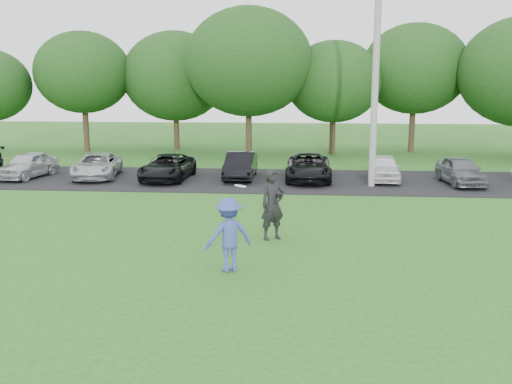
% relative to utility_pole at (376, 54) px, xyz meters
% --- Properties ---
extents(ground, '(100.00, 100.00, 0.00)m').
position_rel_utility_pole_xyz_m(ground, '(-4.16, -11.84, -5.45)').
color(ground, '#22631C').
rests_on(ground, ground).
extents(parking_lot, '(32.00, 6.50, 0.03)m').
position_rel_utility_pole_xyz_m(parking_lot, '(-4.16, 1.16, -5.43)').
color(parking_lot, black).
rests_on(parking_lot, ground).
extents(utility_pole, '(0.28, 0.28, 10.90)m').
position_rel_utility_pole_xyz_m(utility_pole, '(0.00, 0.00, 0.00)').
color(utility_pole, '#989793').
rests_on(utility_pole, ground).
extents(frisbee_player, '(1.29, 1.10, 2.06)m').
position_rel_utility_pole_xyz_m(frisbee_player, '(-4.53, -11.35, -4.58)').
color(frisbee_player, '#3A4BA4').
rests_on(frisbee_player, ground).
extents(camera_bystander, '(0.86, 0.79, 1.98)m').
position_rel_utility_pole_xyz_m(camera_bystander, '(-3.68, -8.54, -4.46)').
color(camera_bystander, black).
rests_on(camera_bystander, ground).
extents(parked_cars, '(31.14, 4.62, 1.22)m').
position_rel_utility_pole_xyz_m(parked_cars, '(-5.01, 1.03, -4.84)').
color(parked_cars, black).
rests_on(parked_cars, parking_lot).
extents(tree_row, '(42.39, 9.85, 8.64)m').
position_rel_utility_pole_xyz_m(tree_row, '(-2.64, 10.92, -0.54)').
color(tree_row, '#38281C').
rests_on(tree_row, ground).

